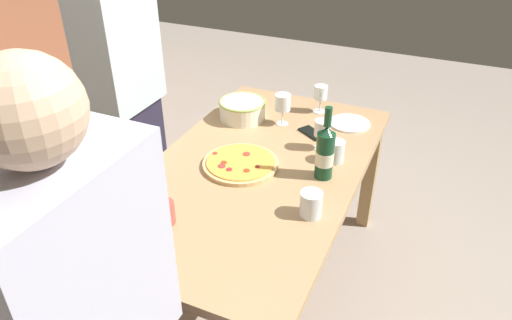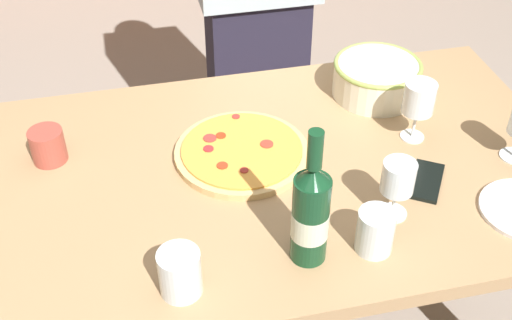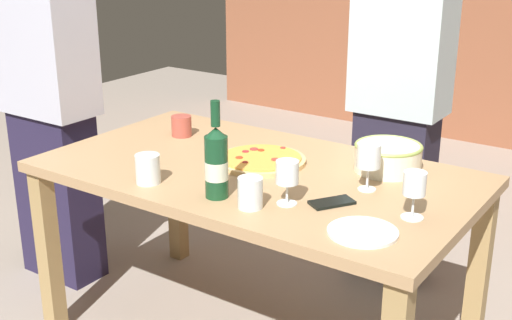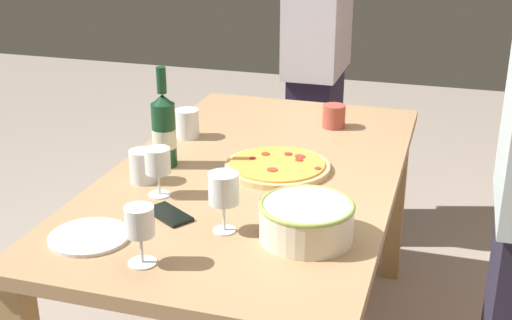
% 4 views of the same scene
% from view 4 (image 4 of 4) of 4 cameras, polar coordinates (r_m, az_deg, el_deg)
% --- Properties ---
extents(dining_table, '(1.60, 0.90, 0.75)m').
position_cam_4_polar(dining_table, '(2.25, 0.00, -3.01)').
color(dining_table, tan).
rests_on(dining_table, ground).
extents(pizza, '(0.34, 0.34, 0.03)m').
position_cam_4_polar(pizza, '(2.22, 1.79, -0.52)').
color(pizza, '#DEB473').
rests_on(pizza, dining_table).
extents(serving_bowl, '(0.25, 0.25, 0.10)m').
position_cam_4_polar(serving_bowl, '(1.77, 4.21, -4.93)').
color(serving_bowl, '#ECE9CF').
rests_on(serving_bowl, dining_table).
extents(wine_bottle, '(0.08, 0.08, 0.33)m').
position_cam_4_polar(wine_bottle, '(2.23, -7.65, 2.52)').
color(wine_bottle, '#144023').
rests_on(wine_bottle, dining_table).
extents(wine_glass_near_pizza, '(0.07, 0.07, 0.15)m').
position_cam_4_polar(wine_glass_near_pizza, '(1.66, -9.61, -5.32)').
color(wine_glass_near_pizza, white).
rests_on(wine_glass_near_pizza, dining_table).
extents(wine_glass_by_bottle, '(0.08, 0.08, 0.15)m').
position_cam_4_polar(wine_glass_by_bottle, '(2.02, -8.15, -0.18)').
color(wine_glass_by_bottle, white).
rests_on(wine_glass_by_bottle, dining_table).
extents(wine_glass_far_left, '(0.08, 0.08, 0.17)m').
position_cam_4_polar(wine_glass_far_left, '(1.78, -2.70, -2.61)').
color(wine_glass_far_left, white).
rests_on(wine_glass_far_left, dining_table).
extents(cup_amber, '(0.09, 0.09, 0.10)m').
position_cam_4_polar(cup_amber, '(2.51, -5.73, 3.03)').
color(cup_amber, white).
rests_on(cup_amber, dining_table).
extents(cup_ceramic, '(0.09, 0.09, 0.09)m').
position_cam_4_polar(cup_ceramic, '(2.62, 6.48, 3.63)').
color(cup_ceramic, '#AB493C').
rests_on(cup_ceramic, dining_table).
extents(cup_spare, '(0.08, 0.08, 0.10)m').
position_cam_4_polar(cup_spare, '(2.14, -9.39, -0.50)').
color(cup_spare, white).
rests_on(cup_spare, dining_table).
extents(side_plate, '(0.21, 0.21, 0.01)m').
position_cam_4_polar(side_plate, '(1.84, -13.66, -6.20)').
color(side_plate, white).
rests_on(side_plate, dining_table).
extents(cell_phone, '(0.14, 0.16, 0.01)m').
position_cam_4_polar(cell_phone, '(1.92, -7.24, -4.50)').
color(cell_phone, black).
rests_on(cell_phone, dining_table).
extents(person_guest_left, '(0.45, 0.24, 1.63)m').
position_cam_4_polar(person_guest_left, '(3.22, 5.07, 7.64)').
color(person_guest_left, '#251E3C').
rests_on(person_guest_left, ground).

